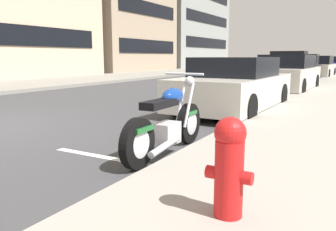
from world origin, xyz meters
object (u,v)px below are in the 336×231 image
at_px(crossing_truck, 288,59).
at_px(fire_hydrant, 229,164).
at_px(parked_car_across_street, 317,67).
at_px(parked_car_mid_block, 287,74).
at_px(parked_car_second_in_row, 325,65).
at_px(parked_car_far_down_curb, 234,86).
at_px(parked_motorcycle, 168,124).
at_px(parked_car_near_corner, 301,69).

height_order(crossing_truck, fire_hydrant, crossing_truck).
bearing_deg(parked_car_across_street, parked_car_mid_block, -177.32).
relative_size(parked_car_mid_block, crossing_truck, 0.80).
distance_m(parked_car_mid_block, parked_car_across_street, 10.34).
bearing_deg(parked_car_second_in_row, parked_car_far_down_curb, 177.04).
bearing_deg(fire_hydrant, crossing_truck, 9.51).
bearing_deg(parked_motorcycle, parked_car_across_street, 0.03).
distance_m(parked_car_far_down_curb, fire_hydrant, 6.12).
bearing_deg(parked_car_mid_block, parked_motorcycle, -176.13).
height_order(parked_motorcycle, parked_car_mid_block, parked_car_mid_block).
distance_m(parked_car_second_in_row, fire_hydrant, 27.73).
height_order(parked_car_far_down_curb, crossing_truck, crossing_truck).
bearing_deg(parked_car_mid_block, parked_car_far_down_curb, -179.61).
bearing_deg(fire_hydrant, parked_car_far_down_curb, 18.09).
height_order(parked_car_mid_block, crossing_truck, crossing_truck).
distance_m(parked_car_far_down_curb, crossing_truck, 33.34).
relative_size(parked_car_far_down_curb, parked_car_second_in_row, 0.96).
xyz_separation_m(parked_car_near_corner, parked_car_second_in_row, (10.95, -0.26, -0.02)).
distance_m(parked_car_near_corner, fire_hydrant, 16.84).
relative_size(parked_motorcycle, parked_car_mid_block, 0.48).
bearing_deg(fire_hydrant, parked_car_second_in_row, 3.49).
distance_m(parked_car_mid_block, parked_car_near_corner, 5.26).
height_order(parked_car_mid_block, parked_car_second_in_row, parked_car_mid_block).
distance_m(parked_motorcycle, fire_hydrant, 2.22).
xyz_separation_m(parked_motorcycle, crossing_truck, (37.17, 5.04, 0.59)).
bearing_deg(fire_hydrant, parked_car_across_street, 4.46).
relative_size(parked_car_second_in_row, fire_hydrant, 5.87).
height_order(parked_car_near_corner, fire_hydrant, parked_car_near_corner).
distance_m(parked_car_far_down_curb, parked_car_near_corner, 10.91).
distance_m(parked_motorcycle, crossing_truck, 37.52).
height_order(parked_car_mid_block, fire_hydrant, parked_car_mid_block).
relative_size(parked_motorcycle, parked_car_across_street, 0.50).
bearing_deg(parked_motorcycle, parked_car_second_in_row, -0.14).
bearing_deg(parked_car_far_down_curb, parked_car_across_street, 0.92).
relative_size(parked_motorcycle, parked_car_far_down_curb, 0.48).
height_order(parked_motorcycle, parked_car_across_street, parked_car_across_street).
bearing_deg(parked_car_far_down_curb, crossing_truck, 9.58).
relative_size(parked_car_mid_block, parked_car_near_corner, 0.99).
relative_size(parked_car_near_corner, fire_hydrant, 5.64).
relative_size(parked_car_far_down_curb, parked_car_across_street, 1.04).
height_order(parked_motorcycle, parked_car_second_in_row, parked_car_second_in_row).
relative_size(parked_motorcycle, parked_car_near_corner, 0.48).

